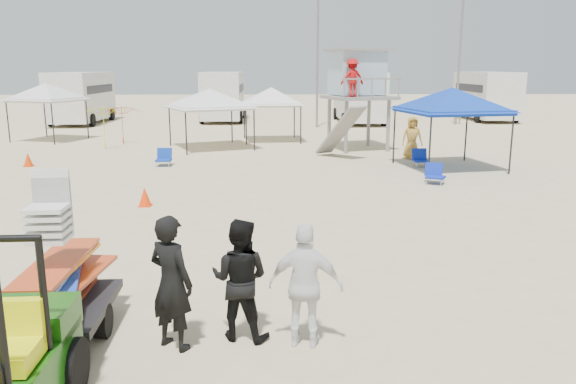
{
  "coord_description": "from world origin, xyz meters",
  "views": [
    {
      "loc": [
        0.19,
        -7.03,
        3.53
      ],
      "look_at": [
        0.5,
        3.0,
        1.3
      ],
      "focal_mm": 35.0,
      "sensor_mm": 36.0,
      "label": 1
    }
  ],
  "objects_px": {
    "surf_trailer": "(59,280)",
    "man_left": "(171,283)",
    "canopy_blue": "(452,92)",
    "lifeguard_tower": "(357,77)"
  },
  "relations": [
    {
      "from": "surf_trailer",
      "to": "man_left",
      "type": "height_order",
      "value": "surf_trailer"
    },
    {
      "from": "surf_trailer",
      "to": "canopy_blue",
      "type": "distance_m",
      "value": 15.71
    },
    {
      "from": "lifeguard_tower",
      "to": "canopy_blue",
      "type": "relative_size",
      "value": 1.17
    },
    {
      "from": "surf_trailer",
      "to": "canopy_blue",
      "type": "xyz_separation_m",
      "value": [
        9.13,
        12.64,
        1.9
      ]
    },
    {
      "from": "canopy_blue",
      "to": "lifeguard_tower",
      "type": "bearing_deg",
      "value": 117.62
    },
    {
      "from": "man_left",
      "to": "lifeguard_tower",
      "type": "bearing_deg",
      "value": -72.95
    },
    {
      "from": "surf_trailer",
      "to": "canopy_blue",
      "type": "bearing_deg",
      "value": 54.16
    },
    {
      "from": "canopy_blue",
      "to": "man_left",
      "type": "bearing_deg",
      "value": -120.48
    },
    {
      "from": "lifeguard_tower",
      "to": "canopy_blue",
      "type": "xyz_separation_m",
      "value": [
        2.6,
        -4.97,
        -0.44
      ]
    },
    {
      "from": "man_left",
      "to": "canopy_blue",
      "type": "relative_size",
      "value": 0.48
    }
  ]
}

